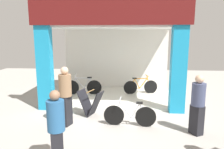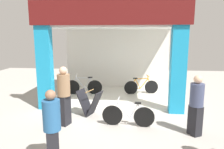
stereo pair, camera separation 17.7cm
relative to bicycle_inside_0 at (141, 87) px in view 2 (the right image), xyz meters
The scene contains 9 objects.
ground_plane 2.61m from the bicycle_inside_0, 117.89° to the right, with size 18.40×18.40×0.00m, color #9E9991.
shop_facade 2.14m from the bicycle_inside_0, 154.92° to the right, with size 5.40×3.88×3.83m.
bicycle_inside_0 is the anchor object (origin of this frame).
bicycle_inside_1 2.63m from the bicycle_inside_0, behind, with size 1.69×0.46×0.93m.
bicycle_parked_0 3.63m from the bicycle_inside_0, 98.05° to the right, with size 1.56×0.43×0.86m.
sandwich_board_sign 3.38m from the bicycle_inside_0, 122.72° to the right, with size 0.92×0.74×0.87m.
pedestrian_0 6.08m from the bicycle_inside_0, 109.40° to the right, with size 0.47×0.70×1.64m.
pedestrian_2 4.44m from the bicycle_inside_0, 123.28° to the right, with size 0.47×0.47×1.79m.
pedestrian_3 4.23m from the bicycle_inside_0, 71.88° to the right, with size 0.49×0.49×1.66m.
Camera 2 is at (0.80, -7.42, 2.71)m, focal length 34.63 mm.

